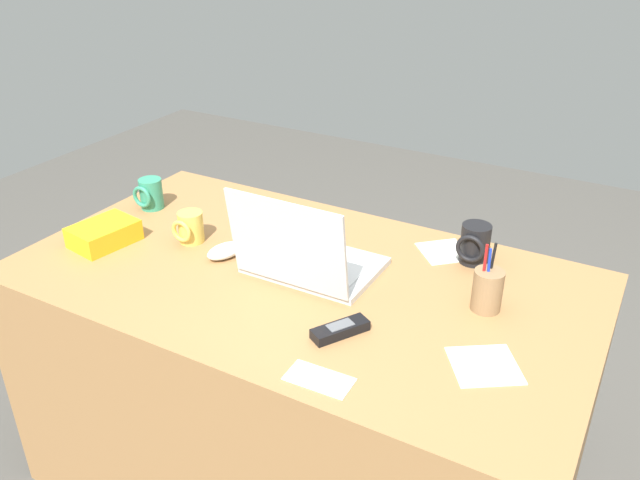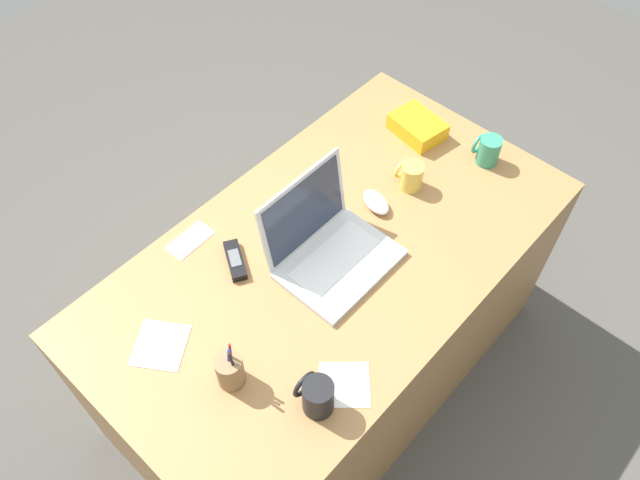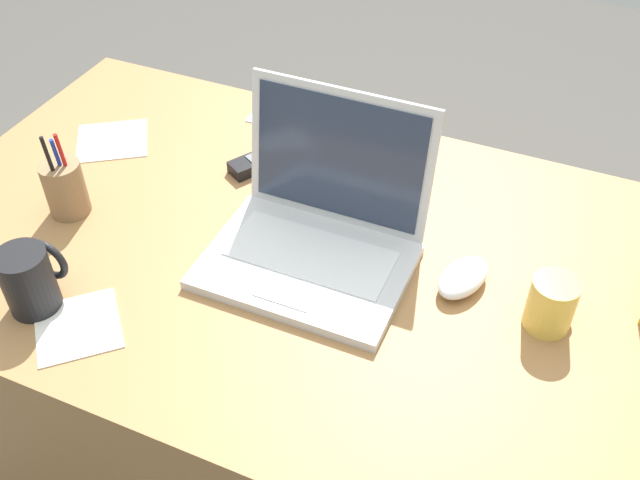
# 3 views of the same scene
# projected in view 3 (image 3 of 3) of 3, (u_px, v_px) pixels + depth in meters

# --- Properties ---
(desk) EXTENTS (1.51, 0.84, 0.75)m
(desk) POSITION_uv_depth(u_px,v_px,m) (326.00, 387.00, 1.49)
(desk) COLOR #9E7042
(desk) RESTS_ON ground
(laptop) EXTENTS (0.33, 0.28, 0.26)m
(laptop) POSITION_uv_depth(u_px,v_px,m) (317.00, 229.00, 1.21)
(laptop) COLOR silver
(laptop) RESTS_ON desk
(computer_mouse) EXTENTS (0.09, 0.12, 0.04)m
(computer_mouse) POSITION_uv_depth(u_px,v_px,m) (463.00, 278.00, 1.17)
(computer_mouse) COLOR white
(computer_mouse) RESTS_ON desk
(coffee_mug_tall) EXTENTS (0.07, 0.08, 0.09)m
(coffee_mug_tall) POSITION_uv_depth(u_px,v_px,m) (552.00, 302.00, 1.09)
(coffee_mug_tall) COLOR #E0BC4C
(coffee_mug_tall) RESTS_ON desk
(coffee_mug_spare) EXTENTS (0.08, 0.09, 0.11)m
(coffee_mug_spare) POSITION_uv_depth(u_px,v_px,m) (30.00, 279.00, 1.12)
(coffee_mug_spare) COLOR black
(coffee_mug_spare) RESTS_ON desk
(cordless_phone) EXTENTS (0.11, 0.14, 0.03)m
(cordless_phone) POSITION_uv_depth(u_px,v_px,m) (263.00, 160.00, 1.42)
(cordless_phone) COLOR black
(cordless_phone) RESTS_ON desk
(pen_holder) EXTENTS (0.07, 0.07, 0.17)m
(pen_holder) POSITION_uv_depth(u_px,v_px,m) (65.00, 187.00, 1.29)
(pen_holder) COLOR olive
(pen_holder) RESTS_ON desk
(paper_note_near_laptop) EXTENTS (0.14, 0.08, 0.00)m
(paper_note_near_laptop) POSITION_uv_depth(u_px,v_px,m) (282.00, 119.00, 1.54)
(paper_note_near_laptop) COLOR white
(paper_note_near_laptop) RESTS_ON desk
(paper_note_left) EXTENTS (0.19, 0.19, 0.00)m
(paper_note_left) POSITION_uv_depth(u_px,v_px,m) (112.00, 141.00, 1.48)
(paper_note_left) COLOR white
(paper_note_left) RESTS_ON desk
(paper_note_right) EXTENTS (0.18, 0.18, 0.00)m
(paper_note_right) POSITION_uv_depth(u_px,v_px,m) (78.00, 327.00, 1.12)
(paper_note_right) COLOR white
(paper_note_right) RESTS_ON desk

